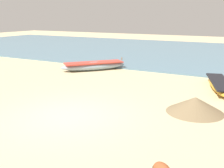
% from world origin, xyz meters
% --- Properties ---
extents(ground, '(80.00, 80.00, 0.00)m').
position_xyz_m(ground, '(0.00, 0.00, 0.00)').
color(ground, '#CCB789').
extents(sea_water, '(60.00, 20.00, 0.08)m').
position_xyz_m(sea_water, '(0.00, 18.44, 0.04)').
color(sea_water, slate).
rests_on(sea_water, ground).
extents(fishing_boat_2, '(1.89, 4.00, 0.59)m').
position_xyz_m(fishing_boat_2, '(4.16, 6.21, 0.22)').
color(fishing_boat_2, gold).
rests_on(fishing_boat_2, ground).
extents(fishing_boat_3, '(3.55, 3.84, 0.71)m').
position_xyz_m(fishing_boat_3, '(-3.50, 7.35, 0.28)').
color(fishing_boat_3, '#8CA5B7').
rests_on(fishing_boat_3, ground).
extents(debris_pile_0, '(2.48, 2.48, 0.56)m').
position_xyz_m(debris_pile_0, '(3.79, 2.50, 0.28)').
color(debris_pile_0, '#7A6647').
rests_on(debris_pile_0, ground).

